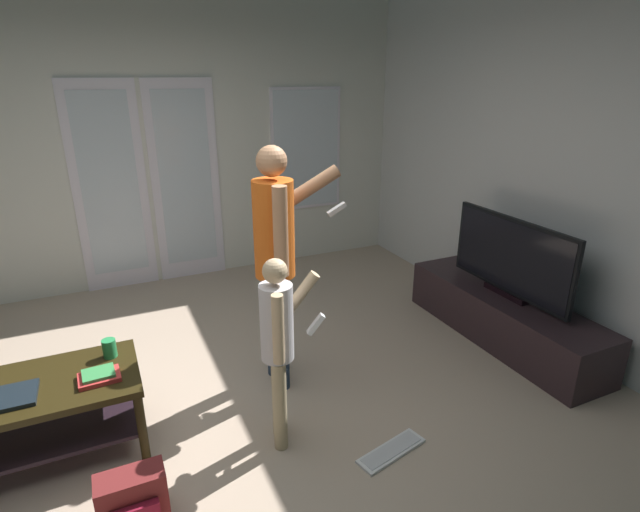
{
  "coord_description": "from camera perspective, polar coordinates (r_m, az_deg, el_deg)",
  "views": [
    {
      "loc": [
        -0.36,
        -2.44,
        2.04
      ],
      "look_at": [
        0.83,
        0.14,
        0.99
      ],
      "focal_mm": 27.7,
      "sensor_mm": 36.0,
      "label": 1
    }
  ],
  "objects": [
    {
      "name": "person_child",
      "position": [
        2.74,
        -4.8,
        -9.37
      ],
      "size": [
        0.4,
        0.31,
        1.15
      ],
      "color": "tan",
      "rests_on": "ground_plane"
    },
    {
      "name": "flat_screen_tv",
      "position": [
        4.07,
        21.17,
        -0.16
      ],
      "size": [
        0.08,
        1.17,
        0.63
      ],
      "color": "black",
      "rests_on": "tv_stand"
    },
    {
      "name": "cup_near_edge",
      "position": [
        3.2,
        -23.15,
        -9.78
      ],
      "size": [
        0.08,
        0.08,
        0.11
      ],
      "primitive_type": "cylinder",
      "color": "#298F4D",
      "rests_on": "coffee_table"
    },
    {
      "name": "wall_back_with_doors",
      "position": [
        5.15,
        -20.32,
        11.74
      ],
      "size": [
        5.7,
        0.09,
        2.86
      ],
      "color": "silver",
      "rests_on": "ground_plane"
    },
    {
      "name": "person_adult",
      "position": [
        3.18,
        -5.01,
        0.9
      ],
      "size": [
        0.71,
        0.44,
        1.64
      ],
      "color": "#293A52",
      "rests_on": "ground_plane"
    },
    {
      "name": "backpack",
      "position": [
        2.76,
        -20.79,
        -24.85
      ],
      "size": [
        0.32,
        0.2,
        0.28
      ],
      "color": "maroon",
      "rests_on": "ground_plane"
    },
    {
      "name": "loose_keyboard",
      "position": [
        3.06,
        8.25,
        -21.38
      ],
      "size": [
        0.46,
        0.23,
        0.02
      ],
      "color": "white",
      "rests_on": "ground_plane"
    },
    {
      "name": "coffee_table",
      "position": [
        3.2,
        -29.63,
        -14.72
      ],
      "size": [
        1.05,
        0.6,
        0.47
      ],
      "color": "black",
      "rests_on": "ground_plane"
    },
    {
      "name": "ground_plane",
      "position": [
        3.2,
        -13.35,
        -20.09
      ],
      "size": [
        5.7,
        5.37,
        0.02
      ],
      "primitive_type": "cube",
      "color": "tan"
    },
    {
      "name": "laptop_closed",
      "position": [
        3.08,
        -32.86,
        -13.71
      ],
      "size": [
        0.33,
        0.24,
        0.02
      ],
      "primitive_type": "cube",
      "rotation": [
        0.0,
        0.0,
        -0.01
      ],
      "color": "black",
      "rests_on": "coffee_table"
    },
    {
      "name": "tv_stand",
      "position": [
        4.27,
        20.35,
        -6.65
      ],
      "size": [
        0.49,
        1.78,
        0.39
      ],
      "color": "#2C1E22",
      "rests_on": "ground_plane"
    },
    {
      "name": "wall_right_plain",
      "position": [
        4.05,
        27.77,
        9.15
      ],
      "size": [
        0.06,
        5.37,
        2.83
      ],
      "color": "silver",
      "rests_on": "ground_plane"
    },
    {
      "name": "book_stack",
      "position": [
        3.02,
        -24.16,
        -12.55
      ],
      "size": [
        0.22,
        0.17,
        0.04
      ],
      "color": "red",
      "rests_on": "coffee_table"
    }
  ]
}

